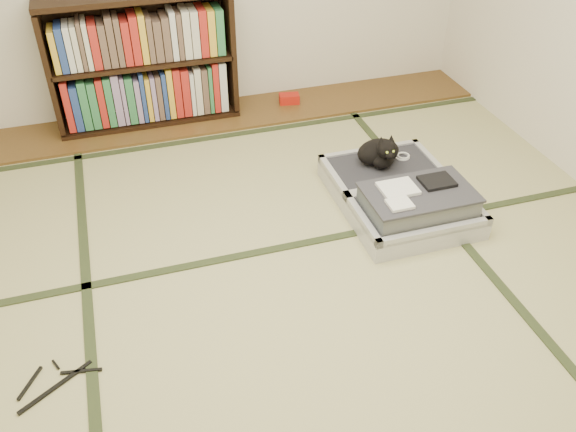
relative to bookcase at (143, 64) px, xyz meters
name	(u,v)px	position (x,y,z in m)	size (l,w,h in m)	color
floor	(299,299)	(0.46, -2.07, -0.45)	(4.50, 4.50, 0.00)	tan
wood_strip	(216,116)	(0.46, -0.07, -0.44)	(4.00, 0.50, 0.02)	brown
red_item	(289,99)	(1.05, -0.04, -0.40)	(0.15, 0.09, 0.07)	red
tatami_borders	(272,238)	(0.46, -1.58, -0.45)	(4.00, 4.50, 0.01)	#2D381E
bookcase	(143,64)	(0.00, 0.00, 0.00)	(1.27, 0.29, 0.92)	black
suitcase	(402,196)	(1.27, -1.53, -0.36)	(0.68, 0.91, 0.27)	#BCBCC1
cat	(380,153)	(1.25, -1.24, -0.23)	(0.30, 0.31, 0.25)	black
cable_coil	(403,156)	(1.43, -1.20, -0.31)	(0.09, 0.09, 0.02)	white
hanger	(56,382)	(-0.68, -2.24, -0.44)	(0.35, 0.26, 0.01)	black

